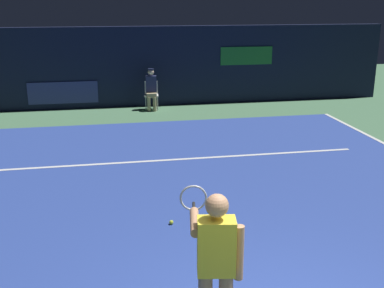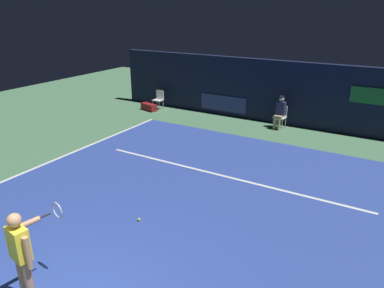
# 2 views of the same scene
# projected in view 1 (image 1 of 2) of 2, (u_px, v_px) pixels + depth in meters

# --- Properties ---
(ground_plane) EXTENTS (32.07, 32.07, 0.00)m
(ground_plane) POSITION_uv_depth(u_px,v_px,m) (195.00, 192.00, 8.87)
(ground_plane) COLOR #4C7A56
(court_surface) EXTENTS (10.48, 10.77, 0.01)m
(court_surface) POSITION_uv_depth(u_px,v_px,m) (195.00, 192.00, 8.87)
(court_surface) COLOR #2D479E
(court_surface) RESTS_ON ground
(line_service) EXTENTS (8.17, 0.10, 0.01)m
(line_service) POSITION_uv_depth(u_px,v_px,m) (179.00, 159.00, 10.63)
(line_service) COLOR white
(line_service) RESTS_ON court_surface
(back_wall) EXTENTS (16.25, 0.33, 2.60)m
(back_wall) POSITION_uv_depth(u_px,v_px,m) (150.00, 67.00, 15.80)
(back_wall) COLOR #141933
(back_wall) RESTS_ON ground
(tennis_player) EXTENTS (0.51, 1.00, 1.73)m
(tennis_player) POSITION_uv_depth(u_px,v_px,m) (215.00, 265.00, 4.59)
(tennis_player) COLOR tan
(tennis_player) RESTS_ON ground
(line_judge_on_chair) EXTENTS (0.47, 0.55, 1.32)m
(line_judge_on_chair) POSITION_uv_depth(u_px,v_px,m) (151.00, 89.00, 15.29)
(line_judge_on_chair) COLOR white
(line_judge_on_chair) RESTS_ON ground
(tennis_ball) EXTENTS (0.07, 0.07, 0.07)m
(tennis_ball) POSITION_uv_depth(u_px,v_px,m) (171.00, 222.00, 7.57)
(tennis_ball) COLOR #CCE033
(tennis_ball) RESTS_ON court_surface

